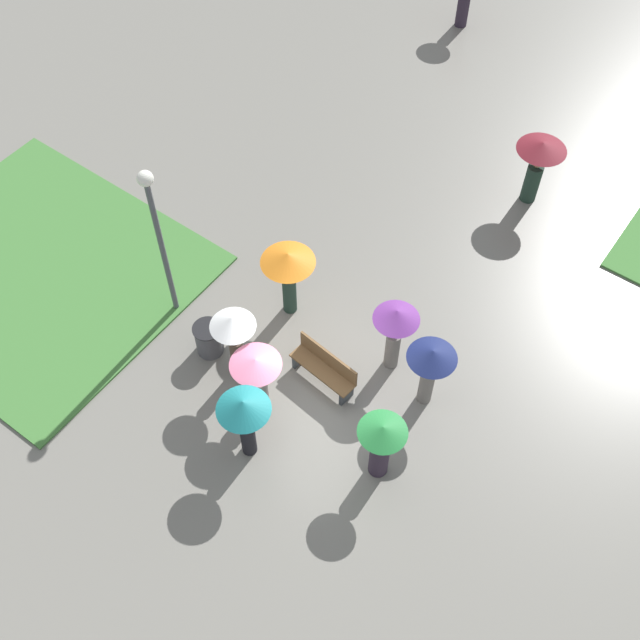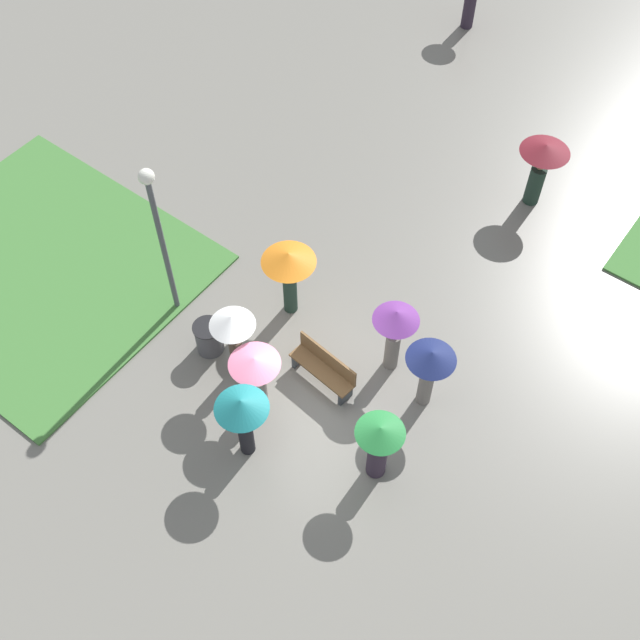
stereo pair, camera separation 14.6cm
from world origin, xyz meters
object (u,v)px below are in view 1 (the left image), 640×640
object	(u,v)px
crowd_person_purple	(395,325)
crowd_person_green	(381,443)
crowd_person_pink	(257,376)
lone_walker_far_path	(539,159)
trash_bin	(209,339)
crowd_person_orange	(288,266)
park_bench	(325,367)
crowd_person_navy	(431,364)
crowd_person_teal	(244,414)
lamp_post	(157,227)
crowd_person_white	(234,333)

from	to	relation	value
crowd_person_purple	crowd_person_green	bearing A→B (deg)	-145.60
crowd_person_pink	lone_walker_far_path	xyz separation A→B (m)	(1.70, 8.61, 0.16)
trash_bin	crowd_person_pink	xyz separation A→B (m)	(1.74, -0.44, 0.74)
crowd_person_green	crowd_person_orange	size ratio (longest dim) A/B	0.91
lone_walker_far_path	park_bench	bearing A→B (deg)	108.72
crowd_person_navy	lone_walker_far_path	size ratio (longest dim) A/B	0.97
lone_walker_far_path	crowd_person_teal	bearing A→B (deg)	109.11
trash_bin	crowd_person_green	distance (m)	4.58
crowd_person_green	crowd_person_navy	xyz separation A→B (m)	(-0.12, 1.91, 0.23)
lamp_post	crowd_person_orange	xyz separation A→B (m)	(2.09, 1.51, -1.22)
lamp_post	crowd_person_pink	bearing A→B (deg)	-15.13
crowd_person_purple	lone_walker_far_path	world-z (taller)	crowd_person_purple
trash_bin	crowd_person_orange	size ratio (longest dim) A/B	0.42
crowd_person_green	crowd_person_navy	size ratio (longest dim) A/B	0.98
crowd_person_purple	crowd_person_navy	size ratio (longest dim) A/B	1.07
park_bench	lone_walker_far_path	xyz separation A→B (m)	(0.99, 7.31, 0.85)
crowd_person_teal	crowd_person_orange	size ratio (longest dim) A/B	1.00
crowd_person_navy	lone_walker_far_path	bearing A→B (deg)	-177.98
crowd_person_white	crowd_person_purple	bearing A→B (deg)	-145.69
trash_bin	crowd_person_purple	bearing A→B (deg)	31.03
crowd_person_navy	lone_walker_far_path	xyz separation A→B (m)	(-0.96, 6.47, -0.03)
lamp_post	crowd_person_pink	xyz separation A→B (m)	(3.10, -0.84, -1.57)
lamp_post	crowd_person_purple	bearing A→B (deg)	18.92
crowd_person_pink	crowd_person_navy	distance (m)	3.42
crowd_person_navy	crowd_person_pink	bearing A→B (deg)	-57.58
crowd_person_pink	crowd_person_navy	xyz separation A→B (m)	(2.66, 2.14, 0.19)
crowd_person_navy	lone_walker_far_path	distance (m)	6.54
lamp_post	crowd_person_white	xyz separation A→B (m)	(2.24, -0.47, -1.25)
crowd_person_purple	crowd_person_white	distance (m)	3.25
crowd_person_pink	crowd_person_white	xyz separation A→B (m)	(-0.86, 0.37, 0.32)
crowd_person_orange	lone_walker_far_path	bearing A→B (deg)	64.47
park_bench	crowd_person_pink	size ratio (longest dim) A/B	0.91
crowd_person_teal	crowd_person_navy	distance (m)	3.77
park_bench	crowd_person_orange	bearing A→B (deg)	155.13
park_bench	crowd_person_navy	distance (m)	2.30
crowd_person_pink	lone_walker_far_path	size ratio (longest dim) A/B	0.95
crowd_person_pink	crowd_person_purple	size ratio (longest dim) A/B	0.91
crowd_person_white	crowd_person_green	bearing A→B (deg)	172.08
park_bench	crowd_person_green	world-z (taller)	crowd_person_green
crowd_person_teal	lamp_post	bearing A→B (deg)	-136.24
trash_bin	crowd_person_orange	distance (m)	2.32
park_bench	lone_walker_far_path	bearing A→B (deg)	88.69
lamp_post	crowd_person_purple	size ratio (longest dim) A/B	2.20
trash_bin	crowd_person_white	distance (m)	1.38
lone_walker_far_path	trash_bin	bearing A→B (deg)	93.63
crowd_person_pink	crowd_person_green	distance (m)	2.79
crowd_person_white	crowd_person_orange	distance (m)	1.98
trash_bin	crowd_person_teal	size ratio (longest dim) A/B	0.42
crowd_person_teal	crowd_person_purple	distance (m)	3.58
crowd_person_teal	crowd_person_green	xyz separation A→B (m)	(2.31, 1.16, -0.36)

